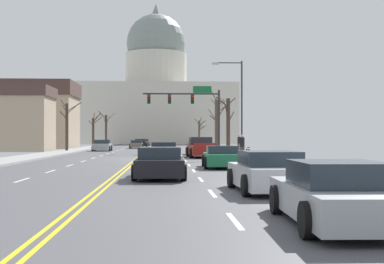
% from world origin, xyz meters
% --- Properties ---
extents(ground, '(20.00, 180.00, 0.20)m').
position_xyz_m(ground, '(0.00, -0.00, 0.02)').
color(ground, '#4C4C51').
extents(signal_gantry, '(7.91, 0.41, 6.71)m').
position_xyz_m(signal_gantry, '(4.77, 14.49, 4.97)').
color(signal_gantry, '#28282D').
rests_on(signal_gantry, ground).
extents(street_lamp_right, '(2.46, 0.24, 7.58)m').
position_xyz_m(street_lamp_right, '(7.86, 2.29, 4.67)').
color(street_lamp_right, '#333338').
rests_on(street_lamp_right, ground).
extents(capitol_building, '(35.12, 19.63, 31.55)m').
position_xyz_m(capitol_building, '(0.00, 80.24, 10.52)').
color(capitol_building, beige).
rests_on(capitol_building, ground).
extents(sedan_near_00, '(2.11, 4.32, 1.11)m').
position_xyz_m(sedan_near_00, '(5.08, 9.63, 0.53)').
color(sedan_near_00, '#9EA3A8').
rests_on(sedan_near_00, ground).
extents(pickup_truck_near_01, '(2.35, 5.61, 1.64)m').
position_xyz_m(pickup_truck_near_01, '(5.02, 3.24, 0.73)').
color(pickup_truck_near_01, maroon).
rests_on(pickup_truck_near_01, ground).
extents(sedan_near_02, '(2.06, 4.32, 1.31)m').
position_xyz_m(sedan_near_02, '(2.01, -4.24, 0.61)').
color(sedan_near_02, black).
rests_on(sedan_near_02, ground).
extents(sedan_near_03, '(2.12, 4.52, 1.20)m').
position_xyz_m(sedan_near_03, '(5.16, -11.12, 0.56)').
color(sedan_near_03, '#1E7247').
rests_on(sedan_near_03, ground).
extents(sedan_near_04, '(2.12, 4.70, 1.27)m').
position_xyz_m(sedan_near_04, '(1.86, -18.16, 0.60)').
color(sedan_near_04, black).
rests_on(sedan_near_04, ground).
extents(sedan_near_05, '(2.16, 4.32, 1.26)m').
position_xyz_m(sedan_near_05, '(5.26, -23.72, 0.60)').
color(sedan_near_05, silver).
rests_on(sedan_near_05, ground).
extents(sedan_near_06, '(2.17, 4.72, 1.24)m').
position_xyz_m(sedan_near_06, '(5.44, -29.87, 0.58)').
color(sedan_near_06, '#9EA3A8').
rests_on(sedan_near_06, ground).
extents(sedan_oncoming_00, '(2.18, 4.25, 1.29)m').
position_xyz_m(sedan_oncoming_00, '(-5.19, 22.17, 0.61)').
color(sedan_oncoming_00, '#9EA3A8').
rests_on(sedan_oncoming_00, ground).
extents(sedan_oncoming_01, '(2.00, 4.33, 1.14)m').
position_xyz_m(sedan_oncoming_01, '(-1.95, 35.35, 0.55)').
color(sedan_oncoming_01, '#6B6056').
rests_on(sedan_oncoming_01, ground).
extents(sedan_oncoming_02, '(2.12, 4.32, 1.27)m').
position_xyz_m(sedan_oncoming_02, '(-1.81, 44.82, 0.60)').
color(sedan_oncoming_02, black).
rests_on(sedan_oncoming_02, ground).
extents(sedan_oncoming_03, '(2.10, 4.65, 1.22)m').
position_xyz_m(sedan_oncoming_03, '(-1.65, 53.09, 0.56)').
color(sedan_oncoming_03, '#6B6056').
rests_on(sedan_oncoming_03, ground).
extents(flank_building_00, '(10.03, 6.54, 7.32)m').
position_xyz_m(flank_building_00, '(-15.76, 21.22, 3.70)').
color(flank_building_00, tan).
rests_on(flank_building_00, ground).
extents(flank_building_01, '(10.87, 9.69, 9.22)m').
position_xyz_m(flank_building_01, '(-15.76, 35.14, 4.67)').
color(flank_building_01, tan).
rests_on(flank_building_01, ground).
extents(bare_tree_00, '(2.16, 2.74, 6.44)m').
position_xyz_m(bare_tree_00, '(8.25, 24.41, 3.44)').
color(bare_tree_00, brown).
rests_on(bare_tree_00, ground).
extents(bare_tree_01, '(2.80, 2.22, 5.93)m').
position_xyz_m(bare_tree_01, '(-8.11, 52.54, 2.94)').
color(bare_tree_01, '#423328').
rests_on(bare_tree_01, ground).
extents(bare_tree_02, '(1.92, 1.20, 6.51)m').
position_xyz_m(bare_tree_02, '(7.83, 17.71, 3.04)').
color(bare_tree_02, '#4C3D2D').
rests_on(bare_tree_02, ground).
extents(bare_tree_03, '(2.00, 1.71, 4.82)m').
position_xyz_m(bare_tree_03, '(-7.95, 35.19, 2.43)').
color(bare_tree_03, '#423328').
rests_on(bare_tree_03, ground).
extents(bare_tree_04, '(2.07, 2.12, 5.15)m').
position_xyz_m(bare_tree_04, '(7.82, 8.33, 2.81)').
color(bare_tree_04, '#423328').
rests_on(bare_tree_04, ground).
extents(bare_tree_05, '(2.41, 1.72, 5.54)m').
position_xyz_m(bare_tree_05, '(-8.72, 19.26, 2.92)').
color(bare_tree_05, '#423328').
rests_on(bare_tree_05, ground).
extents(bare_tree_06, '(2.05, 2.28, 4.81)m').
position_xyz_m(bare_tree_06, '(7.89, 50.33, 2.49)').
color(bare_tree_06, '#4C3D2D').
rests_on(bare_tree_06, ground).
extents(pedestrian_00, '(0.35, 0.34, 1.71)m').
position_xyz_m(pedestrian_00, '(9.06, 9.95, 1.09)').
color(pedestrian_00, '#4C4238').
rests_on(pedestrian_00, ground).
extents(pedestrian_01, '(0.35, 0.34, 1.70)m').
position_xyz_m(pedestrian_01, '(7.94, 0.22, 1.08)').
color(pedestrian_01, '#4C4238').
rests_on(pedestrian_01, ground).
extents(bicycle_parked, '(0.12, 1.77, 0.85)m').
position_xyz_m(bicycle_parked, '(7.89, -2.90, 0.49)').
color(bicycle_parked, black).
rests_on(bicycle_parked, ground).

